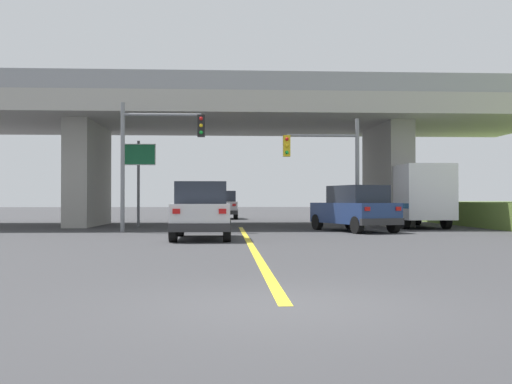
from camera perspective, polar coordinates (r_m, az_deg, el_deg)
name	(u,v)px	position (r m, az deg, el deg)	size (l,w,h in m)	color
ground	(239,225)	(33.21, -1.57, -3.14)	(160.00, 160.00, 0.00)	#353538
overpass_bridge	(239,127)	(33.41, -1.57, 6.13)	(33.56, 10.61, 7.38)	#A8A59E
lane_divider_stripe	(250,244)	(19.37, -0.57, -4.87)	(0.20, 22.69, 0.01)	yellow
suv_lead	(202,211)	(21.65, -5.11, -1.75)	(2.03, 4.41, 2.02)	silver
suv_crossing	(355,208)	(27.06, 9.28, -1.53)	(3.35, 5.12, 2.02)	navy
box_truck	(413,195)	(31.82, 14.58, -0.31)	(2.33, 6.60, 3.09)	silver
sedan_oncoming	(224,205)	(44.18, -3.06, -1.22)	(2.00, 4.67, 2.02)	silver
traffic_signal_nearside	(331,160)	(27.69, 7.02, 3.01)	(3.48, 0.36, 5.08)	slate
traffic_signal_farside	(151,147)	(26.68, -9.83, 4.15)	(3.63, 0.36, 5.60)	slate
highway_sign	(138,163)	(31.84, -11.00, 2.71)	(1.77, 0.17, 4.44)	#56595E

